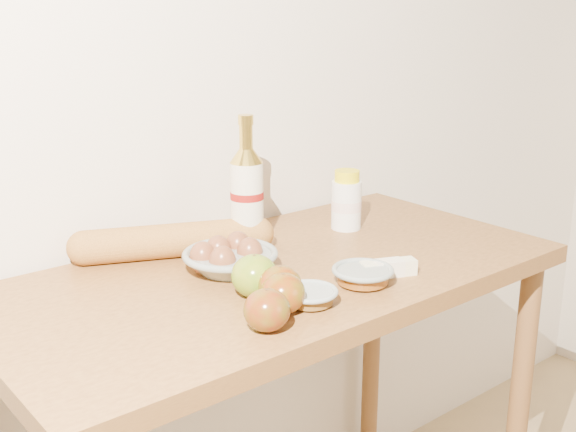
% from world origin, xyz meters
% --- Properties ---
extents(back_wall, '(3.50, 0.02, 2.60)m').
position_xyz_m(back_wall, '(0.00, 1.51, 1.30)').
color(back_wall, silver).
rests_on(back_wall, ground).
extents(table, '(1.20, 0.60, 0.90)m').
position_xyz_m(table, '(0.00, 1.18, 0.78)').
color(table, olive).
rests_on(table, ground).
extents(bourbon_bottle, '(0.08, 0.08, 0.30)m').
position_xyz_m(bourbon_bottle, '(0.02, 1.32, 1.02)').
color(bourbon_bottle, beige).
rests_on(bourbon_bottle, table).
extents(cream_bottle, '(0.10, 0.10, 0.14)m').
position_xyz_m(cream_bottle, '(0.30, 1.29, 0.97)').
color(cream_bottle, white).
rests_on(cream_bottle, table).
extents(egg_bowl, '(0.22, 0.22, 0.07)m').
position_xyz_m(egg_bowl, '(-0.09, 1.23, 0.93)').
color(egg_bowl, gray).
rests_on(egg_bowl, table).
extents(baguette, '(0.44, 0.25, 0.07)m').
position_xyz_m(baguette, '(-0.13, 1.38, 0.94)').
color(baguette, '#BE833A').
rests_on(baguette, table).
extents(apple_yellowgreen, '(0.09, 0.09, 0.08)m').
position_xyz_m(apple_yellowgreen, '(-0.13, 1.09, 0.94)').
color(apple_yellowgreen, olive).
rests_on(apple_yellowgreen, table).
extents(apple_redgreen_front, '(0.09, 0.09, 0.07)m').
position_xyz_m(apple_redgreen_front, '(-0.20, 0.96, 0.94)').
color(apple_redgreen_front, maroon).
rests_on(apple_redgreen_front, table).
extents(apple_redgreen_right, '(0.09, 0.09, 0.07)m').
position_xyz_m(apple_redgreen_right, '(-0.11, 1.03, 0.94)').
color(apple_redgreen_right, '#940A08').
rests_on(apple_redgreen_right, table).
extents(sugar_bowl, '(0.13, 0.13, 0.03)m').
position_xyz_m(sugar_bowl, '(-0.07, 1.00, 0.92)').
color(sugar_bowl, '#8C9995').
rests_on(sugar_bowl, table).
extents(syrup_bowl, '(0.16, 0.16, 0.04)m').
position_xyz_m(syrup_bowl, '(0.07, 1.01, 0.92)').
color(syrup_bowl, gray).
rests_on(syrup_bowl, table).
extents(butter_stick, '(0.12, 0.07, 0.03)m').
position_xyz_m(butter_stick, '(0.14, 1.01, 0.92)').
color(butter_stick, beige).
rests_on(butter_stick, table).
extents(apple_extra, '(0.09, 0.09, 0.07)m').
position_xyz_m(apple_extra, '(-0.13, 1.00, 0.94)').
color(apple_extra, '#940A08').
rests_on(apple_extra, table).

